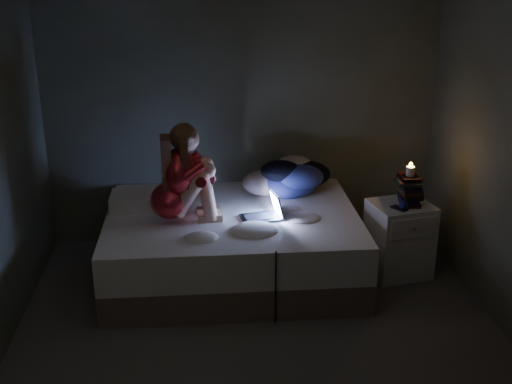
{
  "coord_description": "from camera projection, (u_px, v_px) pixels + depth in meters",
  "views": [
    {
      "loc": [
        -0.39,
        -3.93,
        2.67
      ],
      "look_at": [
        0.05,
        1.0,
        0.8
      ],
      "focal_mm": 45.54,
      "sensor_mm": 36.0,
      "label": 1
    }
  ],
  "objects": [
    {
      "name": "candle",
      "position": [
        410.0,
        173.0,
        5.37
      ],
      "size": [
        0.07,
        0.07,
        0.08
      ],
      "primitive_type": "cylinder",
      "color": "beige",
      "rests_on": "book_stack"
    },
    {
      "name": "phone",
      "position": [
        396.0,
        208.0,
        5.36
      ],
      "size": [
        0.12,
        0.16,
        0.01
      ],
      "primitive_type": "cube",
      "rotation": [
        0.0,
        0.0,
        0.37
      ],
      "color": "black",
      "rests_on": "nightstand"
    },
    {
      "name": "wall_front",
      "position": [
        312.0,
        343.0,
        2.4
      ],
      "size": [
        3.6,
        0.02,
        2.6
      ],
      "primitive_type": "cube",
      "color": "#5C6056",
      "rests_on": "ground"
    },
    {
      "name": "book_stack",
      "position": [
        409.0,
        191.0,
        5.42
      ],
      "size": [
        0.19,
        0.25,
        0.23
      ],
      "primitive_type": null,
      "color": "black",
      "rests_on": "nightstand"
    },
    {
      "name": "floor",
      "position": [
        261.0,
        347.0,
        4.64
      ],
      "size": [
        3.6,
        3.8,
        0.02
      ],
      "primitive_type": "cube",
      "color": "#3B3735",
      "rests_on": "ground"
    },
    {
      "name": "blue_orb",
      "position": [
        401.0,
        205.0,
        5.33
      ],
      "size": [
        0.08,
        0.08,
        0.08
      ],
      "primitive_type": "sphere",
      "color": "navy",
      "rests_on": "nightstand"
    },
    {
      "name": "laptop",
      "position": [
        261.0,
        206.0,
        5.3
      ],
      "size": [
        0.37,
        0.29,
        0.23
      ],
      "primitive_type": null,
      "rotation": [
        0.0,
        0.0,
        0.21
      ],
      "color": "black",
      "rests_on": "bed"
    },
    {
      "name": "clothes_pile",
      "position": [
        288.0,
        176.0,
        5.81
      ],
      "size": [
        0.71,
        0.65,
        0.35
      ],
      "primitive_type": null,
      "rotation": [
        0.0,
        0.0,
        0.36
      ],
      "color": "navy",
      "rests_on": "bed"
    },
    {
      "name": "nightstand",
      "position": [
        399.0,
        239.0,
        5.57
      ],
      "size": [
        0.56,
        0.52,
        0.65
      ],
      "primitive_type": "cube",
      "rotation": [
        0.0,
        0.0,
        0.2
      ],
      "color": "silver",
      "rests_on": "ground"
    },
    {
      "name": "pillow",
      "position": [
        138.0,
        201.0,
        5.54
      ],
      "size": [
        0.45,
        0.32,
        0.13
      ],
      "primitive_type": "cube",
      "color": "white",
      "rests_on": "bed"
    },
    {
      "name": "wall_back",
      "position": [
        242.0,
        106.0,
        5.96
      ],
      "size": [
        3.6,
        0.02,
        2.6
      ],
      "primitive_type": "cube",
      "color": "#5C6056",
      "rests_on": "ground"
    },
    {
      "name": "bed",
      "position": [
        233.0,
        244.0,
        5.55
      ],
      "size": [
        2.1,
        1.57,
        0.58
      ],
      "primitive_type": null,
      "color": "silver",
      "rests_on": "ground"
    },
    {
      "name": "woman",
      "position": [
        169.0,
        173.0,
        5.17
      ],
      "size": [
        0.53,
        0.37,
        0.82
      ],
      "primitive_type": null,
      "rotation": [
        0.0,
        0.0,
        0.09
      ],
      "color": "maroon",
      "rests_on": "bed"
    }
  ]
}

